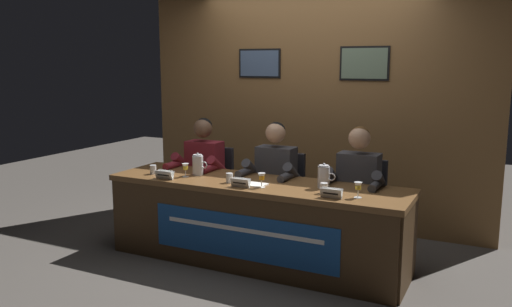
# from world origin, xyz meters

# --- Properties ---
(ground_plane) EXTENTS (12.00, 12.00, 0.00)m
(ground_plane) POSITION_xyz_m (0.00, 0.00, 0.00)
(ground_plane) COLOR #4C4742
(wall_back_panelled) EXTENTS (3.90, 0.14, 2.60)m
(wall_back_panelled) POSITION_xyz_m (0.00, 1.35, 1.30)
(wall_back_panelled) COLOR brown
(wall_back_panelled) RESTS_ON ground_plane
(conference_table) EXTENTS (2.70, 0.73, 0.73)m
(conference_table) POSITION_xyz_m (0.00, -0.10, 0.49)
(conference_table) COLOR brown
(conference_table) RESTS_ON ground_plane
(chair_left) EXTENTS (0.44, 0.45, 0.89)m
(chair_left) POSITION_xyz_m (-0.80, 0.55, 0.43)
(chair_left) COLOR black
(chair_left) RESTS_ON ground_plane
(panelist_left) EXTENTS (0.51, 0.48, 1.22)m
(panelist_left) POSITION_xyz_m (-0.80, 0.35, 0.71)
(panelist_left) COLOR black
(panelist_left) RESTS_ON ground_plane
(nameplate_left) EXTENTS (0.18, 0.06, 0.08)m
(nameplate_left) POSITION_xyz_m (-0.78, -0.27, 0.77)
(nameplate_left) COLOR white
(nameplate_left) RESTS_ON conference_table
(juice_glass_left) EXTENTS (0.06, 0.06, 0.12)m
(juice_glass_left) POSITION_xyz_m (-0.66, -0.11, 0.82)
(juice_glass_left) COLOR white
(juice_glass_left) RESTS_ON conference_table
(water_cup_left) EXTENTS (0.06, 0.06, 0.08)m
(water_cup_left) POSITION_xyz_m (-1.00, -0.14, 0.77)
(water_cup_left) COLOR silver
(water_cup_left) RESTS_ON conference_table
(chair_center) EXTENTS (0.44, 0.45, 0.89)m
(chair_center) POSITION_xyz_m (0.00, 0.55, 0.43)
(chair_center) COLOR black
(chair_center) RESTS_ON ground_plane
(panelist_center) EXTENTS (0.51, 0.48, 1.22)m
(panelist_center) POSITION_xyz_m (0.00, 0.35, 0.71)
(panelist_center) COLOR black
(panelist_center) RESTS_ON ground_plane
(nameplate_center) EXTENTS (0.17, 0.06, 0.08)m
(nameplate_center) POSITION_xyz_m (-0.02, -0.25, 0.77)
(nameplate_center) COLOR white
(nameplate_center) RESTS_ON conference_table
(juice_glass_center) EXTENTS (0.06, 0.06, 0.12)m
(juice_glass_center) POSITION_xyz_m (0.14, -0.18, 0.82)
(juice_glass_center) COLOR white
(juice_glass_center) RESTS_ON conference_table
(water_cup_center) EXTENTS (0.06, 0.06, 0.08)m
(water_cup_center) POSITION_xyz_m (-0.19, -0.14, 0.77)
(water_cup_center) COLOR silver
(water_cup_center) RESTS_ON conference_table
(chair_right) EXTENTS (0.44, 0.45, 0.89)m
(chair_right) POSITION_xyz_m (0.80, 0.55, 0.43)
(chair_right) COLOR black
(chair_right) RESTS_ON ground_plane
(panelist_right) EXTENTS (0.51, 0.48, 1.22)m
(panelist_right) POSITION_xyz_m (0.80, 0.35, 0.71)
(panelist_right) COLOR black
(panelist_right) RESTS_ON ground_plane
(nameplate_right) EXTENTS (0.17, 0.06, 0.08)m
(nameplate_right) POSITION_xyz_m (0.77, -0.25, 0.77)
(nameplate_right) COLOR white
(nameplate_right) RESTS_ON conference_table
(juice_glass_right) EXTENTS (0.06, 0.06, 0.12)m
(juice_glass_right) POSITION_xyz_m (0.95, -0.15, 0.82)
(juice_glass_right) COLOR white
(juice_glass_right) RESTS_ON conference_table
(water_cup_right) EXTENTS (0.06, 0.06, 0.08)m
(water_cup_right) POSITION_xyz_m (0.67, -0.14, 0.77)
(water_cup_right) COLOR silver
(water_cup_right) RESTS_ON conference_table
(water_pitcher_left_side) EXTENTS (0.15, 0.10, 0.21)m
(water_pitcher_left_side) POSITION_xyz_m (-0.60, 0.01, 0.83)
(water_pitcher_left_side) COLOR silver
(water_pitcher_left_side) RESTS_ON conference_table
(water_pitcher_right_side) EXTENTS (0.15, 0.10, 0.21)m
(water_pitcher_right_side) POSITION_xyz_m (0.61, 0.04, 0.83)
(water_pitcher_right_side) COLOR silver
(water_pitcher_right_side) RESTS_ON conference_table
(document_stack_center) EXTENTS (0.21, 0.15, 0.01)m
(document_stack_center) POSITION_xyz_m (0.05, -0.13, 0.74)
(document_stack_center) COLOR white
(document_stack_center) RESTS_ON conference_table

